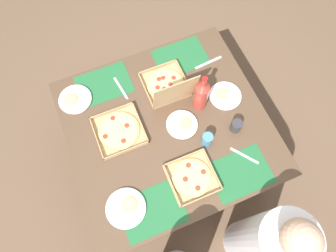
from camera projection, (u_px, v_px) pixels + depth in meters
ground_plane at (168, 158)px, 2.57m from camera, size 6.00×6.00×0.00m
dining_table at (168, 132)px, 1.98m from camera, size 1.26×1.20×0.74m
placemat_near_left at (181, 57)px, 2.08m from camera, size 0.36×0.26×0.00m
placemat_near_right at (104, 84)px, 2.00m from camera, size 0.36×0.26×0.00m
placemat_far_left at (240, 173)px, 1.77m from camera, size 0.36×0.26×0.00m
placemat_far_right at (152, 211)px, 1.69m from camera, size 0.36×0.26×0.00m
pizza_box_corner_left at (167, 86)px, 1.94m from camera, size 0.28×0.33×0.32m
pizza_box_center at (119, 131)px, 1.86m from camera, size 0.30×0.30×0.04m
pizza_box_corner_right at (192, 177)px, 1.75m from camera, size 0.27×0.27×0.04m
plate_far_right at (126, 208)px, 1.69m from camera, size 0.23×0.23×0.03m
plate_near_left at (225, 96)px, 1.96m from camera, size 0.21×0.21×0.03m
plate_middle at (75, 99)px, 1.95m from camera, size 0.22×0.22×0.03m
plate_near_right at (182, 125)px, 1.88m from camera, size 0.20×0.20×0.03m
soda_bottle at (201, 95)px, 1.82m from camera, size 0.09×0.09×0.32m
cup_red at (236, 126)px, 1.84m from camera, size 0.07×0.07×0.09m
cup_clear_left at (207, 139)px, 1.80m from camera, size 0.07×0.07×0.10m
fork_by_near_right at (121, 88)px, 1.99m from camera, size 0.04×0.19×0.00m
knife_by_far_left at (208, 63)px, 2.06m from camera, size 0.21×0.04×0.00m
fork_by_near_left at (244, 156)px, 1.81m from camera, size 0.13×0.16×0.00m
diner_left_seat at (264, 241)px, 1.83m from camera, size 0.32×0.32×1.18m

